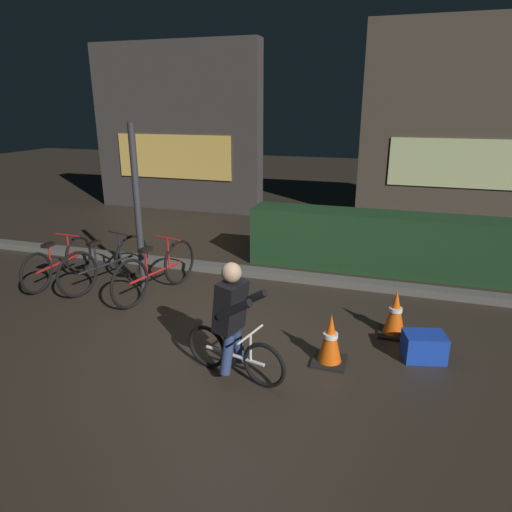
{
  "coord_description": "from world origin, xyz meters",
  "views": [
    {
      "loc": [
        1.85,
        -4.54,
        2.69
      ],
      "look_at": [
        0.2,
        0.6,
        0.9
      ],
      "focal_mm": 32.27,
      "sensor_mm": 36.0,
      "label": 1
    }
  ],
  "objects_px": {
    "traffic_cone_near": "(330,340)",
    "parked_bike_center_left": "(156,271)",
    "parked_bike_left_mid": "(106,264)",
    "blue_crate": "(424,346)",
    "traffic_cone_far": "(395,314)",
    "parked_bike_leftmost": "(59,262)",
    "cyclist": "(233,320)",
    "street_post": "(138,209)"
  },
  "relations": [
    {
      "from": "parked_bike_leftmost",
      "to": "parked_bike_left_mid",
      "type": "distance_m",
      "value": 0.81
    },
    {
      "from": "traffic_cone_far",
      "to": "parked_bike_leftmost",
      "type": "bearing_deg",
      "value": 177.7
    },
    {
      "from": "parked_bike_center_left",
      "to": "traffic_cone_near",
      "type": "xyz_separation_m",
      "value": [
        2.73,
        -1.11,
        -0.09
      ]
    },
    {
      "from": "parked_bike_leftmost",
      "to": "traffic_cone_near",
      "type": "relative_size",
      "value": 2.69
    },
    {
      "from": "parked_bike_left_mid",
      "to": "blue_crate",
      "type": "height_order",
      "value": "parked_bike_left_mid"
    },
    {
      "from": "cyclist",
      "to": "blue_crate",
      "type": "bearing_deg",
      "value": 39.94
    },
    {
      "from": "parked_bike_leftmost",
      "to": "parked_bike_left_mid",
      "type": "height_order",
      "value": "parked_bike_left_mid"
    },
    {
      "from": "traffic_cone_near",
      "to": "street_post",
      "type": "bearing_deg",
      "value": 157.07
    },
    {
      "from": "street_post",
      "to": "cyclist",
      "type": "relative_size",
      "value": 1.97
    },
    {
      "from": "traffic_cone_near",
      "to": "parked_bike_center_left",
      "type": "bearing_deg",
      "value": 157.9
    },
    {
      "from": "parked_bike_left_mid",
      "to": "cyclist",
      "type": "relative_size",
      "value": 1.34
    },
    {
      "from": "parked_bike_leftmost",
      "to": "cyclist",
      "type": "xyz_separation_m",
      "value": [
        3.53,
        -1.62,
        0.3
      ]
    },
    {
      "from": "parked_bike_left_mid",
      "to": "blue_crate",
      "type": "bearing_deg",
      "value": -84.04
    },
    {
      "from": "street_post",
      "to": "traffic_cone_near",
      "type": "height_order",
      "value": "street_post"
    },
    {
      "from": "traffic_cone_far",
      "to": "blue_crate",
      "type": "bearing_deg",
      "value": -55.77
    },
    {
      "from": "street_post",
      "to": "cyclist",
      "type": "bearing_deg",
      "value": -40.28
    },
    {
      "from": "parked_bike_leftmost",
      "to": "blue_crate",
      "type": "distance_m",
      "value": 5.46
    },
    {
      "from": "traffic_cone_far",
      "to": "parked_bike_left_mid",
      "type": "bearing_deg",
      "value": 175.88
    },
    {
      "from": "parked_bike_left_mid",
      "to": "traffic_cone_far",
      "type": "relative_size",
      "value": 2.87
    },
    {
      "from": "parked_bike_center_left",
      "to": "traffic_cone_near",
      "type": "distance_m",
      "value": 2.95
    },
    {
      "from": "traffic_cone_near",
      "to": "blue_crate",
      "type": "height_order",
      "value": "traffic_cone_near"
    },
    {
      "from": "parked_bike_leftmost",
      "to": "traffic_cone_far",
      "type": "xyz_separation_m",
      "value": [
        5.09,
        -0.2,
        -0.05
      ]
    },
    {
      "from": "traffic_cone_near",
      "to": "traffic_cone_far",
      "type": "relative_size",
      "value": 0.99
    },
    {
      "from": "parked_bike_leftmost",
      "to": "cyclist",
      "type": "distance_m",
      "value": 3.9
    },
    {
      "from": "traffic_cone_near",
      "to": "parked_bike_left_mid",
      "type": "bearing_deg",
      "value": 161.84
    },
    {
      "from": "traffic_cone_near",
      "to": "traffic_cone_far",
      "type": "distance_m",
      "value": 1.1
    },
    {
      "from": "parked_bike_left_mid",
      "to": "traffic_cone_far",
      "type": "height_order",
      "value": "parked_bike_left_mid"
    },
    {
      "from": "parked_bike_center_left",
      "to": "parked_bike_leftmost",
      "type": "bearing_deg",
      "value": 103.21
    },
    {
      "from": "parked_bike_left_mid",
      "to": "cyclist",
      "type": "distance_m",
      "value": 3.24
    },
    {
      "from": "blue_crate",
      "to": "traffic_cone_far",
      "type": "bearing_deg",
      "value": 124.23
    },
    {
      "from": "parked_bike_leftmost",
      "to": "blue_crate",
      "type": "height_order",
      "value": "parked_bike_leftmost"
    },
    {
      "from": "traffic_cone_near",
      "to": "cyclist",
      "type": "distance_m",
      "value": 1.11
    },
    {
      "from": "parked_bike_center_left",
      "to": "cyclist",
      "type": "bearing_deg",
      "value": -119.49
    },
    {
      "from": "parked_bike_left_mid",
      "to": "blue_crate",
      "type": "xyz_separation_m",
      "value": [
        4.62,
        -0.79,
        -0.21
      ]
    },
    {
      "from": "traffic_cone_far",
      "to": "blue_crate",
      "type": "relative_size",
      "value": 1.32
    },
    {
      "from": "traffic_cone_far",
      "to": "cyclist",
      "type": "distance_m",
      "value": 2.13
    },
    {
      "from": "street_post",
      "to": "cyclist",
      "type": "height_order",
      "value": "street_post"
    },
    {
      "from": "traffic_cone_near",
      "to": "traffic_cone_far",
      "type": "xyz_separation_m",
      "value": [
        0.65,
        0.89,
        0.0
      ]
    },
    {
      "from": "blue_crate",
      "to": "parked_bike_leftmost",
      "type": "bearing_deg",
      "value": 172.75
    },
    {
      "from": "parked_bike_left_mid",
      "to": "parked_bike_center_left",
      "type": "distance_m",
      "value": 0.91
    },
    {
      "from": "parked_bike_leftmost",
      "to": "traffic_cone_near",
      "type": "xyz_separation_m",
      "value": [
        4.44,
        -1.09,
        -0.05
      ]
    },
    {
      "from": "blue_crate",
      "to": "parked_bike_center_left",
      "type": "bearing_deg",
      "value": 169.18
    }
  ]
}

